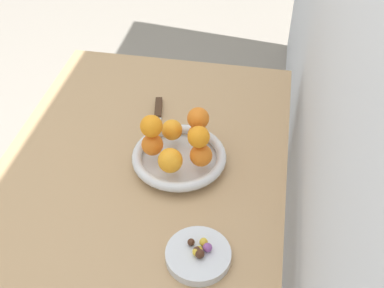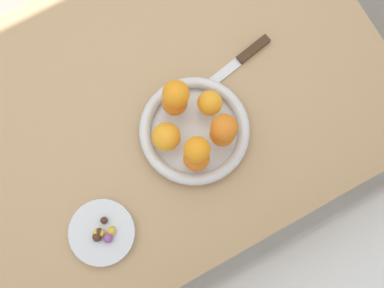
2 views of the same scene
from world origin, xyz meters
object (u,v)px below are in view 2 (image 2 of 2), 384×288
orange_6 (197,150)px  candy_ball_0 (97,233)px  dining_table (159,116)px  orange_2 (223,133)px  candy_ball_4 (97,237)px  fruit_bowl (194,131)px  candy_ball_3 (108,238)px  orange_4 (175,103)px  knife (233,65)px  orange_1 (197,158)px  candy_dish (102,232)px  orange_0 (166,137)px  orange_5 (176,94)px  candy_ball_1 (99,232)px  orange_3 (210,103)px  candy_ball_2 (101,233)px  orange_7 (224,127)px  candy_ball_5 (104,220)px  candy_ball_6 (111,231)px

orange_6 → candy_ball_0: size_ratio=2.97×
dining_table → orange_2: size_ratio=19.42×
orange_6 → candy_ball_4: 0.29m
fruit_bowl → candy_ball_3: candy_ball_3 is taller
orange_4 → orange_6: 0.14m
candy_ball_3 → knife: 0.48m
orange_1 → candy_dish: bearing=8.2°
candy_dish → orange_0: bearing=-153.9°
dining_table → candy_dish: bearing=39.6°
orange_4 → candy_ball_0: size_ratio=3.06×
orange_2 → orange_4: 0.12m
candy_dish → candy_ball_3: size_ratio=7.04×
dining_table → candy_ball_4: (0.25, 0.20, 0.12)m
orange_5 → candy_ball_1: (0.28, 0.17, -0.09)m
orange_3 → candy_ball_0: bearing=20.0°
orange_3 → orange_6: size_ratio=1.01×
orange_2 → candy_ball_2: 0.34m
orange_7 → fruit_bowl: bearing=-43.1°
candy_ball_5 → candy_ball_6: bearing=98.6°
orange_3 → candy_dish: bearing=20.8°
dining_table → candy_ball_1: bearing=39.0°
orange_3 → candy_ball_1: bearing=20.4°
candy_ball_5 → orange_5: bearing=-150.4°
orange_6 → orange_1: bearing=60.1°
orange_1 → dining_table: bearing=-83.7°
candy_ball_0 → candy_ball_1: bearing=157.9°
dining_table → knife: 0.22m
candy_ball_0 → candy_ball_6: bearing=159.0°
candy_ball_0 → candy_ball_4: 0.01m
dining_table → orange_2: orange_2 is taller
candy_ball_4 → candy_dish: bearing=-154.7°
orange_2 → knife: size_ratio=0.22×
candy_ball_3 → orange_5: bearing=-145.4°
fruit_bowl → dining_table: bearing=-63.8°
candy_ball_3 → knife: size_ratio=0.08×
fruit_bowl → orange_0: size_ratio=3.99×
dining_table → orange_2: (-0.09, 0.14, 0.16)m
orange_1 → candy_ball_0: size_ratio=3.09×
orange_2 → orange_1: bearing=15.0°
orange_4 → candy_ball_1: (0.28, 0.16, -0.04)m
candy_ball_5 → candy_ball_4: bearing=40.1°
candy_dish → orange_5: orange_5 is taller
candy_ball_2 → knife: size_ratio=0.07×
candy_ball_6 → fruit_bowl: bearing=-157.8°
orange_2 → knife: orange_2 is taller
orange_1 → orange_6: (-0.00, -0.01, 0.06)m
candy_ball_2 → orange_2: bearing=-170.1°
dining_table → candy_ball_3: bearing=43.2°
dining_table → candy_ball_6: (0.22, 0.20, 0.12)m
orange_6 → candy_ball_3: (0.25, 0.06, -0.09)m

